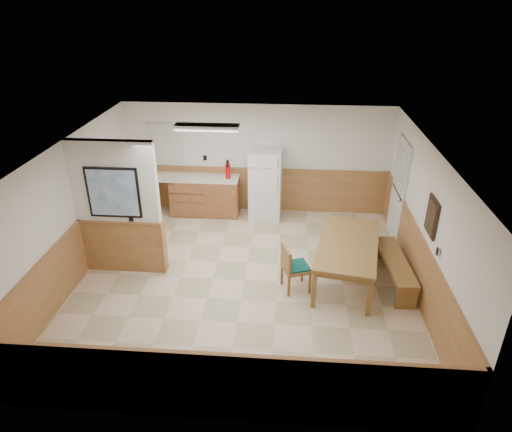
# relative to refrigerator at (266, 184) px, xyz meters

# --- Properties ---
(ground) EXTENTS (6.00, 6.00, 0.00)m
(ground) POSITION_rel_refrigerator_xyz_m (-0.22, -2.63, -0.80)
(ground) COLOR beige
(ground) RESTS_ON ground
(ceiling) EXTENTS (6.00, 6.00, 0.02)m
(ceiling) POSITION_rel_refrigerator_xyz_m (-0.22, -2.63, 1.70)
(ceiling) COLOR silver
(ceiling) RESTS_ON back_wall
(back_wall) EXTENTS (6.00, 0.02, 2.50)m
(back_wall) POSITION_rel_refrigerator_xyz_m (-0.22, 0.37, 0.45)
(back_wall) COLOR white
(back_wall) RESTS_ON ground
(right_wall) EXTENTS (0.02, 6.00, 2.50)m
(right_wall) POSITION_rel_refrigerator_xyz_m (2.78, -2.63, 0.45)
(right_wall) COLOR white
(right_wall) RESTS_ON ground
(left_wall) EXTENTS (0.02, 6.00, 2.50)m
(left_wall) POSITION_rel_refrigerator_xyz_m (-3.22, -2.63, 0.45)
(left_wall) COLOR white
(left_wall) RESTS_ON ground
(wainscot_back) EXTENTS (6.00, 0.04, 1.00)m
(wainscot_back) POSITION_rel_refrigerator_xyz_m (-0.22, 0.35, -0.30)
(wainscot_back) COLOR #B9744A
(wainscot_back) RESTS_ON ground
(wainscot_right) EXTENTS (0.04, 6.00, 1.00)m
(wainscot_right) POSITION_rel_refrigerator_xyz_m (2.76, -2.63, -0.30)
(wainscot_right) COLOR #B9744A
(wainscot_right) RESTS_ON ground
(wainscot_left) EXTENTS (0.04, 6.00, 1.00)m
(wainscot_left) POSITION_rel_refrigerator_xyz_m (-3.20, -2.63, -0.30)
(wainscot_left) COLOR #B9744A
(wainscot_left) RESTS_ON ground
(partition_wall) EXTENTS (1.50, 0.20, 2.50)m
(partition_wall) POSITION_rel_refrigerator_xyz_m (-2.47, -2.43, 0.44)
(partition_wall) COLOR white
(partition_wall) RESTS_ON ground
(kitchen_counter) EXTENTS (2.20, 0.61, 1.00)m
(kitchen_counter) POSITION_rel_refrigerator_xyz_m (-1.42, 0.05, -0.34)
(kitchen_counter) COLOR #995F36
(kitchen_counter) RESTS_ON ground
(exterior_door) EXTENTS (0.07, 1.02, 2.15)m
(exterior_door) POSITION_rel_refrigerator_xyz_m (2.75, -0.73, 0.25)
(exterior_door) COLOR silver
(exterior_door) RESTS_ON ground
(kitchen_window) EXTENTS (0.80, 0.04, 1.00)m
(kitchen_window) POSITION_rel_refrigerator_xyz_m (-2.32, 0.35, 0.75)
(kitchen_window) COLOR silver
(kitchen_window) RESTS_ON back_wall
(wall_painting) EXTENTS (0.04, 0.50, 0.60)m
(wall_painting) POSITION_rel_refrigerator_xyz_m (2.75, -2.93, 0.75)
(wall_painting) COLOR black
(wall_painting) RESTS_ON right_wall
(fluorescent_fixture) EXTENTS (1.20, 0.30, 0.09)m
(fluorescent_fixture) POSITION_rel_refrigerator_xyz_m (-1.02, -1.33, 1.65)
(fluorescent_fixture) COLOR silver
(fluorescent_fixture) RESTS_ON ceiling
(refrigerator) EXTENTS (0.73, 0.73, 1.59)m
(refrigerator) POSITION_rel_refrigerator_xyz_m (0.00, 0.00, 0.00)
(refrigerator) COLOR white
(refrigerator) RESTS_ON ground
(dining_table) EXTENTS (1.34, 2.15, 0.75)m
(dining_table) POSITION_rel_refrigerator_xyz_m (1.59, -2.46, -0.14)
(dining_table) COLOR olive
(dining_table) RESTS_ON ground
(dining_bench) EXTENTS (0.46, 1.69, 0.45)m
(dining_bench) POSITION_rel_refrigerator_xyz_m (2.45, -2.45, -0.45)
(dining_bench) COLOR olive
(dining_bench) RESTS_ON ground
(dining_chair) EXTENTS (0.71, 0.59, 0.85)m
(dining_chair) POSITION_rel_refrigerator_xyz_m (0.61, -2.84, -0.30)
(dining_chair) COLOR olive
(dining_chair) RESTS_ON ground
(fire_extinguisher) EXTENTS (0.12, 0.12, 0.43)m
(fire_extinguisher) POSITION_rel_refrigerator_xyz_m (-0.85, 0.01, 0.29)
(fire_extinguisher) COLOR red
(fire_extinguisher) RESTS_ON kitchen_counter
(soap_bottle) EXTENTS (0.08, 0.08, 0.25)m
(soap_bottle) POSITION_rel_refrigerator_xyz_m (-2.51, 0.06, 0.23)
(soap_bottle) COLOR green
(soap_bottle) RESTS_ON kitchen_counter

